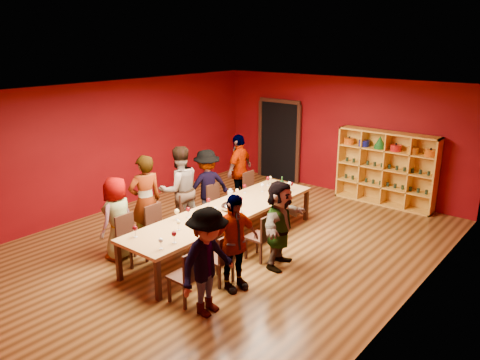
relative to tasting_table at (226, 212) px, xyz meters
The scene contains 45 objects.
room_shell 0.80m from the tasting_table, ahead, with size 7.10×9.10×3.04m.
tasting_table is the anchor object (origin of this frame).
doorway 4.80m from the tasting_table, 112.09° to the left, with size 1.40×0.17×2.30m.
shelving_unit 4.55m from the tasting_table, 72.08° to the left, with size 2.40×0.40×1.80m.
chair_person_left_0 1.86m from the tasting_table, 119.41° to the right, with size 0.42×0.42×0.89m.
person_left_0 2.03m from the tasting_table, 127.17° to the right, with size 0.76×0.41×1.55m, color silver.
chair_person_left_1 1.32m from the tasting_table, 134.04° to the right, with size 0.42×0.42×0.89m.
person_left_1 1.56m from the tasting_table, 142.49° to the right, with size 0.67×0.49×1.83m, color #4D4D52.
chair_person_left_2 0.93m from the tasting_table, behind, with size 0.42×0.42×0.89m.
person_left_2 1.24m from the tasting_table, behind, with size 0.89×0.49×1.84m, color #131C36.
chair_person_left_3 1.20m from the tasting_table, 140.33° to the left, with size 0.42×0.42×0.89m.
person_left_3 1.42m from the tasting_table, 147.80° to the left, with size 1.05×0.43×1.62m, color #5A83BA.
chair_person_left_4 2.21m from the tasting_table, 114.47° to the left, with size 0.42×0.42×0.89m.
person_left_4 2.39m from the tasting_table, 123.03° to the left, with size 1.03×0.47×1.75m, color silver.
chair_person_right_0 2.14m from the tasting_table, 64.72° to the right, with size 0.42×0.42×0.89m.
person_right_0 2.34m from the tasting_table, 55.42° to the right, with size 1.07×0.44×1.66m, color #C1818B.
chair_person_right_1 1.48m from the tasting_table, 51.64° to the right, with size 0.42×0.42×0.89m.
person_right_1 1.64m from the tasting_table, 44.76° to the right, with size 0.95×0.43×1.62m, color #C3838E.
chair_person_right_2 0.93m from the tasting_table, ahead, with size 0.42×0.42×0.89m.
person_right_2 1.28m from the tasting_table, ahead, with size 1.48×0.42×1.59m, color #121533.
wine_glass_0 0.58m from the tasting_table, 97.85° to the right, with size 0.08×0.08×0.20m.
wine_glass_1 0.45m from the tasting_table, 26.40° to the right, with size 0.08×0.08×0.21m.
wine_glass_2 0.82m from the tasting_table, 113.68° to the left, with size 0.07×0.07×0.18m.
wine_glass_3 1.71m from the tasting_table, 78.38° to the right, with size 0.08×0.08×0.21m.
wine_glass_4 0.81m from the tasting_table, 110.76° to the right, with size 0.08×0.08×0.20m.
wine_glass_5 1.03m from the tasting_table, 110.12° to the right, with size 0.09×0.09×0.22m.
wine_glass_6 1.81m from the tasting_table, 99.20° to the left, with size 0.08×0.08×0.21m.
wine_glass_7 1.10m from the tasting_table, 72.47° to the left, with size 0.08×0.08×0.20m.
wine_glass_8 1.94m from the tasting_table, 99.46° to the left, with size 0.07×0.07×0.18m.
wine_glass_9 1.12m from the tasting_table, 109.46° to the left, with size 0.08×0.08×0.19m.
wine_glass_10 1.84m from the tasting_table, 80.13° to the left, with size 0.08×0.08×0.19m.
wine_glass_11 0.40m from the tasting_table, 158.16° to the right, with size 0.08×0.08×0.21m.
wine_glass_12 1.79m from the tasting_table, 80.43° to the left, with size 0.08×0.08×0.21m.
wine_glass_13 1.99m from the tasting_table, 79.97° to the right, with size 0.08×0.08×0.19m.
wine_glass_14 0.40m from the tasting_table, 73.32° to the left, with size 0.08×0.08×0.20m.
wine_glass_15 0.92m from the tasting_table, 67.78° to the right, with size 0.08×0.08×0.20m.
wine_glass_16 0.37m from the tasting_table, 12.94° to the left, with size 0.08×0.08×0.19m.
wine_glass_17 1.26m from the tasting_table, 89.55° to the right, with size 0.07×0.07×0.18m.
wine_glass_18 1.36m from the tasting_table, 95.24° to the left, with size 0.08×0.08×0.19m.
wine_glass_19 1.01m from the tasting_table, 73.95° to the right, with size 0.07×0.07×0.18m.
wine_glass_20 1.95m from the tasting_table, 99.74° to the right, with size 0.08×0.08×0.21m.
spittoon_bowl 0.15m from the tasting_table, 32.68° to the left, with size 0.32×0.32×0.18m, color #B3B5BA.
carafe_a 0.50m from the tasting_table, 119.15° to the left, with size 0.11×0.11×0.28m.
carafe_b 0.53m from the tasting_table, 70.67° to the right, with size 0.11×0.11×0.23m.
wine_bottle 1.62m from the tasting_table, 82.58° to the left, with size 0.09×0.09×0.34m.
Camera 1 is at (5.54, -6.35, 3.94)m, focal length 35.00 mm.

